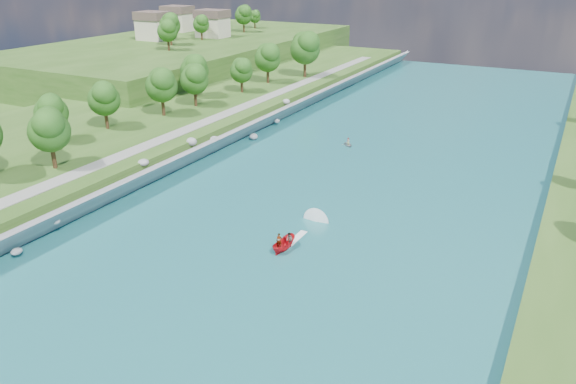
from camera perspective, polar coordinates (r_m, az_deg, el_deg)
The scene contains 11 objects.
ground at distance 65.75m, azimuth -2.13°, elevation -6.30°, with size 260.00×260.00×0.00m, color #2D5119.
river_water at distance 81.93m, azimuth 4.82°, elevation -0.29°, with size 55.00×240.00×0.10m, color #18565B.
berm_west at distance 109.58m, azimuth -20.02°, elevation 5.27°, with size 45.00×240.00×3.50m, color #2D5119.
ridge_west at distance 184.78m, azimuth -10.00°, elevation 13.69°, with size 60.00×120.00×9.00m, color #2D5119.
riprap_bank at distance 92.95m, azimuth -10.21°, elevation 3.39°, with size 4.74×236.00×4.44m.
riverside_path at distance 97.19m, azimuth -13.06°, elevation 5.08°, with size 3.00×200.00×0.10m, color gray.
ridge_houses at distance 191.39m, azimuth -10.78°, elevation 16.59°, with size 29.50×29.50×8.40m.
trees_west at distance 94.26m, azimuth -20.66°, elevation 7.29°, with size 18.68×154.47×13.85m.
trees_ridge at distance 181.61m, azimuth -8.37°, elevation 16.61°, with size 15.28×63.03×10.69m.
motorboat at distance 67.26m, azimuth 0.19°, elevation -4.81°, with size 3.60×18.89×2.19m.
raft at distance 103.97m, azimuth 6.12°, elevation 4.88°, with size 3.07×3.13×1.55m.
Camera 1 is at (28.99, -49.84, 31.60)m, focal length 35.00 mm.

